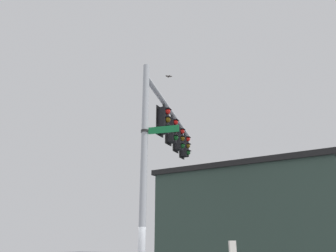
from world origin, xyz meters
The scene contains 10 objects.
signal_pole centered at (0.00, 0.00, 3.92)m, with size 0.21×0.21×7.84m, color #ADB2B7.
mast_arm centered at (-3.35, -0.77, 7.38)m, with size 0.20×0.20×6.87m, color #ADB2B7.
traffic_light_nearest_pole centered at (-2.08, -0.45, 6.58)m, with size 0.54×0.49×1.31m.
traffic_light_mid_inner centered at (-3.31, -0.74, 6.58)m, with size 0.54×0.49×1.31m.
traffic_light_mid_outer centered at (-4.55, -1.02, 6.58)m, with size 0.54×0.49×1.31m.
traffic_light_arm_end centered at (-5.78, -1.30, 6.58)m, with size 0.54×0.49×1.31m.
street_name_sign centered at (-0.08, 0.35, 5.43)m, with size 0.39×1.23×0.22m.
bird_flying centered at (-6.59, -2.65, 11.29)m, with size 0.39×0.31×0.11m.
storefront_building centered at (-11.99, 0.55, 3.08)m, with size 9.10×10.56×6.13m.
tree_by_storefront centered at (-9.96, 1.52, 4.10)m, with size 3.35×3.35×5.81m.
Camera 1 is at (8.05, 5.20, 2.17)m, focal length 33.70 mm.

